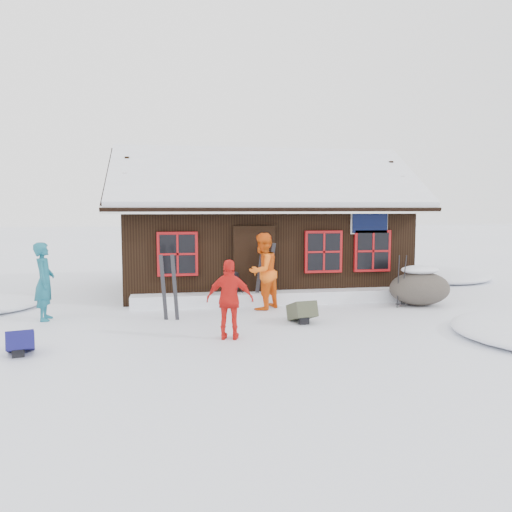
{
  "coord_description": "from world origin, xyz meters",
  "views": [
    {
      "loc": [
        -1.26,
        -10.48,
        2.54
      ],
      "look_at": [
        0.89,
        2.06,
        1.3
      ],
      "focal_mm": 35.0,
      "sensor_mm": 36.0,
      "label": 1
    }
  ],
  "objects_px": {
    "skier_orange_left": "(262,271)",
    "ski_poles": "(401,282)",
    "skier_teal": "(44,281)",
    "skier_orange_right": "(230,300)",
    "backpack_olive": "(302,315)",
    "backpack_blue": "(21,346)",
    "skier_crouched": "(235,288)",
    "boulder": "(420,287)"
  },
  "relations": [
    {
      "from": "skier_orange_right",
      "to": "backpack_olive",
      "type": "bearing_deg",
      "value": -133.45
    },
    {
      "from": "skier_orange_left",
      "to": "ski_poles",
      "type": "xyz_separation_m",
      "value": [
        3.52,
        -0.35,
        -0.31
      ]
    },
    {
      "from": "skier_teal",
      "to": "skier_crouched",
      "type": "height_order",
      "value": "skier_teal"
    },
    {
      "from": "skier_crouched",
      "to": "backpack_olive",
      "type": "bearing_deg",
      "value": -81.63
    },
    {
      "from": "backpack_blue",
      "to": "backpack_olive",
      "type": "bearing_deg",
      "value": 1.88
    },
    {
      "from": "skier_orange_left",
      "to": "ski_poles",
      "type": "relative_size",
      "value": 1.39
    },
    {
      "from": "skier_crouched",
      "to": "ski_poles",
      "type": "xyz_separation_m",
      "value": [
        4.16,
        -0.91,
        0.2
      ]
    },
    {
      "from": "skier_teal",
      "to": "skier_orange_right",
      "type": "bearing_deg",
      "value": -124.98
    },
    {
      "from": "backpack_blue",
      "to": "backpack_olive",
      "type": "distance_m",
      "value": 5.64
    },
    {
      "from": "backpack_blue",
      "to": "skier_crouched",
      "type": "bearing_deg",
      "value": 27.39
    },
    {
      "from": "boulder",
      "to": "backpack_olive",
      "type": "height_order",
      "value": "boulder"
    },
    {
      "from": "skier_orange_left",
      "to": "ski_poles",
      "type": "height_order",
      "value": "skier_orange_left"
    },
    {
      "from": "skier_crouched",
      "to": "backpack_olive",
      "type": "relative_size",
      "value": 1.4
    },
    {
      "from": "backpack_olive",
      "to": "backpack_blue",
      "type": "bearing_deg",
      "value": -172.91
    },
    {
      "from": "skier_orange_left",
      "to": "skier_orange_right",
      "type": "relative_size",
      "value": 1.23
    },
    {
      "from": "skier_teal",
      "to": "backpack_blue",
      "type": "distance_m",
      "value": 2.86
    },
    {
      "from": "skier_orange_right",
      "to": "ski_poles",
      "type": "bearing_deg",
      "value": -139.5
    },
    {
      "from": "skier_orange_left",
      "to": "boulder",
      "type": "relative_size",
      "value": 1.2
    },
    {
      "from": "skier_orange_left",
      "to": "backpack_blue",
      "type": "bearing_deg",
      "value": -10.37
    },
    {
      "from": "ski_poles",
      "to": "skier_orange_left",
      "type": "bearing_deg",
      "value": 174.25
    },
    {
      "from": "skier_crouched",
      "to": "ski_poles",
      "type": "distance_m",
      "value": 4.26
    },
    {
      "from": "skier_teal",
      "to": "ski_poles",
      "type": "height_order",
      "value": "skier_teal"
    },
    {
      "from": "skier_teal",
      "to": "ski_poles",
      "type": "relative_size",
      "value": 1.28
    },
    {
      "from": "boulder",
      "to": "ski_poles",
      "type": "height_order",
      "value": "ski_poles"
    },
    {
      "from": "skier_teal",
      "to": "skier_crouched",
      "type": "bearing_deg",
      "value": -82.26
    },
    {
      "from": "skier_orange_right",
      "to": "skier_orange_left",
      "type": "bearing_deg",
      "value": -99.11
    },
    {
      "from": "skier_orange_right",
      "to": "skier_crouched",
      "type": "distance_m",
      "value": 3.33
    },
    {
      "from": "skier_teal",
      "to": "backpack_olive",
      "type": "relative_size",
      "value": 2.74
    },
    {
      "from": "backpack_blue",
      "to": "backpack_olive",
      "type": "relative_size",
      "value": 0.91
    },
    {
      "from": "skier_teal",
      "to": "skier_crouched",
      "type": "relative_size",
      "value": 1.96
    },
    {
      "from": "backpack_olive",
      "to": "skier_orange_left",
      "type": "bearing_deg",
      "value": 101.81
    },
    {
      "from": "skier_teal",
      "to": "backpack_blue",
      "type": "bearing_deg",
      "value": -179.22
    },
    {
      "from": "skier_crouched",
      "to": "backpack_blue",
      "type": "distance_m",
      "value": 5.59
    },
    {
      "from": "skier_orange_right",
      "to": "boulder",
      "type": "height_order",
      "value": "skier_orange_right"
    },
    {
      "from": "skier_orange_left",
      "to": "ski_poles",
      "type": "bearing_deg",
      "value": 130.99
    },
    {
      "from": "skier_orange_right",
      "to": "backpack_olive",
      "type": "relative_size",
      "value": 2.41
    },
    {
      "from": "boulder",
      "to": "backpack_blue",
      "type": "distance_m",
      "value": 9.44
    },
    {
      "from": "ski_poles",
      "to": "backpack_blue",
      "type": "relative_size",
      "value": 2.35
    },
    {
      "from": "skier_orange_right",
      "to": "backpack_blue",
      "type": "height_order",
      "value": "skier_orange_right"
    },
    {
      "from": "ski_poles",
      "to": "skier_orange_right",
      "type": "bearing_deg",
      "value": -153.08
    },
    {
      "from": "skier_orange_left",
      "to": "skier_crouched",
      "type": "relative_size",
      "value": 2.12
    },
    {
      "from": "skier_teal",
      "to": "skier_orange_left",
      "type": "relative_size",
      "value": 0.92
    }
  ]
}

